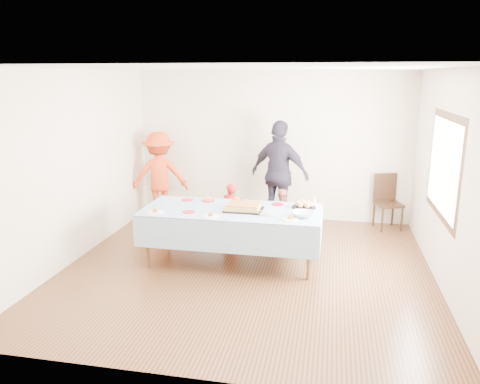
% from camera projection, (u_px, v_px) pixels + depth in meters
% --- Properties ---
extents(ground, '(5.00, 5.00, 0.00)m').
position_uv_depth(ground, '(247.00, 268.00, 6.52)').
color(ground, '#452313').
rests_on(ground, ground).
extents(room_walls, '(5.04, 5.04, 2.72)m').
position_uv_depth(room_walls, '(252.00, 142.00, 6.08)').
color(room_walls, beige).
rests_on(room_walls, ground).
extents(party_table, '(2.50, 1.10, 0.78)m').
position_uv_depth(party_table, '(232.00, 213.00, 6.60)').
color(party_table, brown).
rests_on(party_table, ground).
extents(birthday_cake, '(0.53, 0.41, 0.09)m').
position_uv_depth(birthday_cake, '(244.00, 207.00, 6.53)').
color(birthday_cake, black).
rests_on(birthday_cake, party_table).
extents(rolls_tray, '(0.34, 0.34, 0.10)m').
position_uv_depth(rolls_tray, '(304.00, 205.00, 6.65)').
color(rolls_tray, black).
rests_on(rolls_tray, party_table).
extents(punch_bowl, '(0.30, 0.30, 0.07)m').
position_uv_depth(punch_bowl, '(303.00, 214.00, 6.22)').
color(punch_bowl, silver).
rests_on(punch_bowl, party_table).
extents(party_hat, '(0.09, 0.09, 0.16)m').
position_uv_depth(party_hat, '(314.00, 200.00, 6.74)').
color(party_hat, white).
rests_on(party_hat, party_table).
extents(fork_pile, '(0.24, 0.18, 0.07)m').
position_uv_depth(fork_pile, '(268.00, 213.00, 6.27)').
color(fork_pile, white).
rests_on(fork_pile, party_table).
extents(plate_red_far_a, '(0.18, 0.18, 0.01)m').
position_uv_depth(plate_red_far_a, '(187.00, 200.00, 7.05)').
color(plate_red_far_a, red).
rests_on(plate_red_far_a, party_table).
extents(plate_red_far_b, '(0.20, 0.20, 0.01)m').
position_uv_depth(plate_red_far_b, '(208.00, 201.00, 7.01)').
color(plate_red_far_b, red).
rests_on(plate_red_far_b, party_table).
extents(plate_red_far_c, '(0.19, 0.19, 0.01)m').
position_uv_depth(plate_red_far_c, '(237.00, 201.00, 7.01)').
color(plate_red_far_c, red).
rests_on(plate_red_far_c, party_table).
extents(plate_red_far_d, '(0.17, 0.17, 0.01)m').
position_uv_depth(plate_red_far_d, '(277.00, 204.00, 6.81)').
color(plate_red_far_d, red).
rests_on(plate_red_far_d, party_table).
extents(plate_red_near, '(0.17, 0.17, 0.01)m').
position_uv_depth(plate_red_near, '(189.00, 212.00, 6.44)').
color(plate_red_near, red).
rests_on(plate_red_near, party_table).
extents(plate_white_left, '(0.24, 0.24, 0.01)m').
position_uv_depth(plate_white_left, '(155.00, 212.00, 6.41)').
color(plate_white_left, white).
rests_on(plate_white_left, party_table).
extents(plate_white_mid, '(0.23, 0.23, 0.01)m').
position_uv_depth(plate_white_mid, '(211.00, 216.00, 6.24)').
color(plate_white_mid, white).
rests_on(plate_white_mid, party_table).
extents(plate_white_right, '(0.22, 0.22, 0.01)m').
position_uv_depth(plate_white_right, '(290.00, 219.00, 6.11)').
color(plate_white_right, white).
rests_on(plate_white_right, party_table).
extents(dining_chair, '(0.52, 0.52, 0.95)m').
position_uv_depth(dining_chair, '(387.00, 198.00, 8.16)').
color(dining_chair, black).
rests_on(dining_chair, ground).
extents(toddler_left, '(0.39, 0.31, 0.92)m').
position_uv_depth(toddler_left, '(231.00, 211.00, 7.64)').
color(toddler_left, '#B3161A').
rests_on(toddler_left, ground).
extents(toddler_mid, '(0.43, 0.32, 0.81)m').
position_uv_depth(toddler_mid, '(233.00, 213.00, 7.71)').
color(toddler_mid, '#257132').
rests_on(toddler_mid, ground).
extents(toddler_right, '(0.42, 0.35, 0.80)m').
position_uv_depth(toddler_right, '(281.00, 213.00, 7.76)').
color(toddler_right, '#C16A5A').
rests_on(toddler_right, ground).
extents(adult_left, '(1.18, 0.91, 1.62)m').
position_uv_depth(adult_left, '(160.00, 176.00, 8.67)').
color(adult_left, '#DB421B').
rests_on(adult_left, ground).
extents(adult_right, '(1.19, 0.85, 1.88)m').
position_uv_depth(adult_right, '(280.00, 174.00, 8.13)').
color(adult_right, '#2F2A3A').
rests_on(adult_right, ground).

